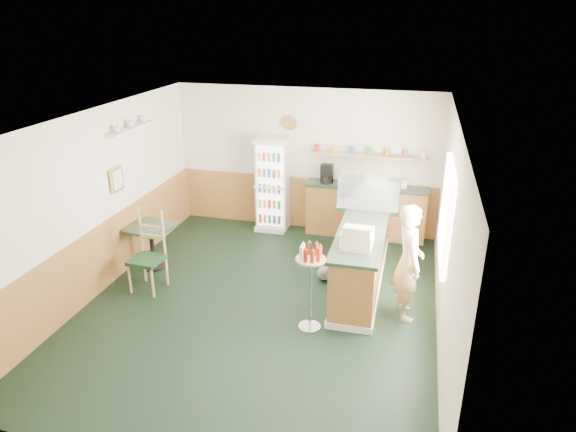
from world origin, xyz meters
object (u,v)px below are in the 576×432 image
(display_case, at_px, (369,193))
(cafe_table, at_px, (151,239))
(cash_register, at_px, (357,239))
(drinks_fridge, at_px, (272,184))
(condiment_stand, at_px, (310,274))
(cafe_chair, at_px, (149,248))
(shopkeeper, at_px, (408,262))

(display_case, distance_m, cafe_table, 3.62)
(cash_register, relative_size, cafe_table, 0.56)
(drinks_fridge, relative_size, condiment_stand, 1.48)
(drinks_fridge, distance_m, condiment_stand, 3.47)
(cafe_chair, bearing_deg, display_case, 30.29)
(cash_register, bearing_deg, drinks_fridge, 128.64)
(display_case, relative_size, cafe_chair, 0.78)
(drinks_fridge, relative_size, cafe_chair, 1.45)
(drinks_fridge, relative_size, cash_register, 4.17)
(shopkeeper, xyz_separation_m, condiment_stand, (-1.22, -0.63, -0.02))
(condiment_stand, bearing_deg, cafe_table, 159.54)
(display_case, bearing_deg, cafe_chair, -153.92)
(cafe_chair, bearing_deg, condiment_stand, -6.85)
(drinks_fridge, distance_m, cash_register, 3.25)
(shopkeeper, distance_m, condiment_stand, 1.37)
(condiment_stand, bearing_deg, cafe_chair, 168.94)
(condiment_stand, bearing_deg, drinks_fridge, 114.05)
(drinks_fridge, bearing_deg, cafe_chair, -114.16)
(cafe_table, bearing_deg, cafe_chair, -64.08)
(shopkeeper, height_order, cafe_table, shopkeeper)
(drinks_fridge, height_order, display_case, drinks_fridge)
(shopkeeper, xyz_separation_m, cafe_table, (-4.10, 0.45, -0.31))
(drinks_fridge, xyz_separation_m, cash_register, (1.93, -2.60, 0.23))
(condiment_stand, bearing_deg, cash_register, 47.60)
(drinks_fridge, bearing_deg, cafe_table, -125.03)
(shopkeeper, height_order, cafe_chair, shopkeeper)
(shopkeeper, bearing_deg, drinks_fridge, 30.73)
(drinks_fridge, height_order, cafe_chair, drinks_fridge)
(cafe_table, height_order, cafe_chair, cafe_chair)
(drinks_fridge, height_order, cafe_table, drinks_fridge)
(cash_register, height_order, cafe_table, cash_register)
(cash_register, xyz_separation_m, shopkeeper, (0.70, 0.06, -0.30))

